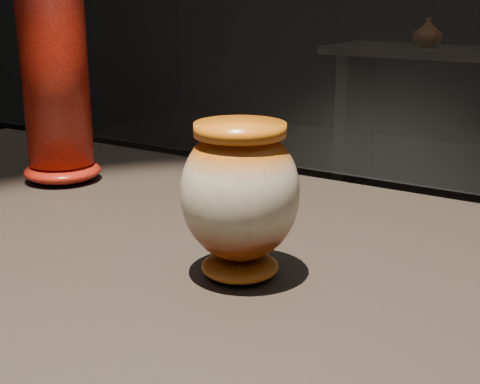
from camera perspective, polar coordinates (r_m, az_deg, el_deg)
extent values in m
cube|color=black|center=(0.83, 3.42, -8.15)|extent=(2.00, 0.80, 0.05)
ellipsoid|color=#642308|center=(0.79, 0.00, -6.33)|extent=(0.12, 0.12, 0.03)
ellipsoid|color=beige|center=(0.76, 0.00, -0.07)|extent=(0.17, 0.17, 0.16)
cylinder|color=#C66012|center=(0.74, 0.00, 5.37)|extent=(0.13, 0.13, 0.01)
ellipsoid|color=red|center=(1.23, -14.89, 1.75)|extent=(0.17, 0.17, 0.04)
cylinder|color=red|center=(1.20, -15.63, 11.29)|extent=(0.15, 0.15, 0.38)
cube|color=black|center=(4.55, 9.82, 6.34)|extent=(0.08, 0.50, 0.85)
imported|color=#8F4A14|center=(4.29, 15.74, 12.95)|extent=(0.18, 0.18, 0.18)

